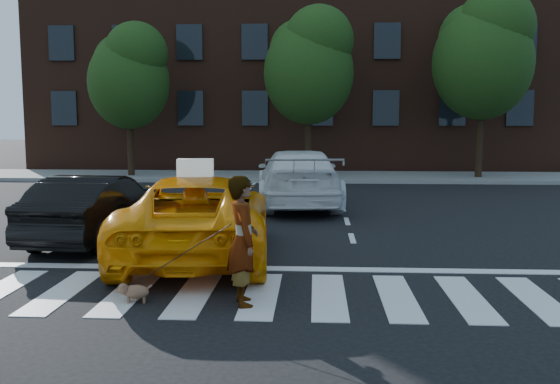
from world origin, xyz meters
The scene contains 14 objects.
ground centered at (0.00, 0.00, 0.00)m, with size 120.00×120.00×0.00m, color black.
crosswalk centered at (0.00, 0.00, 0.01)m, with size 13.00×2.40×0.01m, color silver.
stop_line centered at (0.00, 1.60, 0.01)m, with size 12.00×0.30×0.01m, color silver.
sidewalk_far centered at (0.00, 17.50, 0.07)m, with size 30.00×4.00×0.15m, color slate.
building centered at (0.00, 25.00, 6.00)m, with size 26.00×10.00×12.00m, color #432318.
tree_left centered at (-6.97, 17.00, 4.44)m, with size 3.39×3.38×6.50m.
tree_mid centered at (0.53, 17.00, 4.85)m, with size 3.69×3.69×7.10m.
tree_right centered at (7.53, 17.00, 5.26)m, with size 4.00×4.00×7.70m.
taxi centered at (-1.40, 2.50, 0.77)m, with size 2.56×5.54×1.54m, color orange.
black_sedan centered at (-3.84, 3.82, 0.71)m, with size 1.49×4.29×1.41m, color black.
white_suv centered at (0.30, 9.19, 0.83)m, with size 2.32×5.72×1.66m, color white.
woman centered at (-0.21, -0.48, 0.91)m, with size 0.67×0.44×1.82m, color #999999.
dog centered at (-1.77, -0.49, 0.17)m, with size 0.51×0.28×0.29m.
taxi_sign centered at (-1.40, 2.30, 1.70)m, with size 0.65×0.28×0.32m, color white.
Camera 1 is at (0.78, -8.95, 2.64)m, focal length 40.00 mm.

